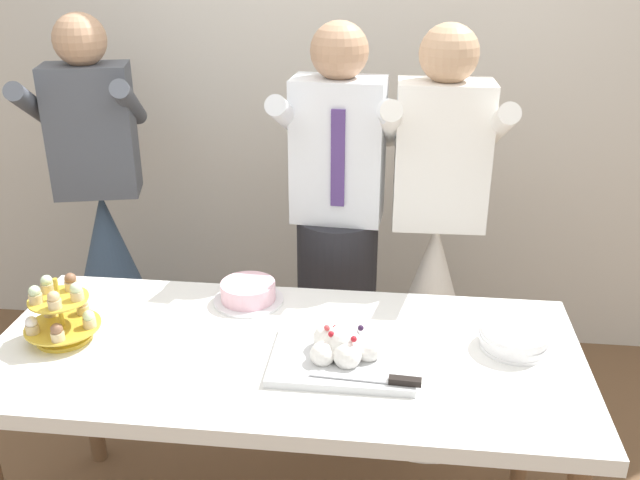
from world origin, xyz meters
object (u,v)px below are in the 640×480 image
person_groom (337,258)px  person_guest (110,264)px  person_bride (431,301)px  dessert_table (285,369)px  round_cake (248,293)px  plate_stack (515,338)px  cupcake_stand (61,314)px  main_cake_tray (344,349)px

person_groom → person_guest: size_ratio=1.00×
person_bride → person_guest: same height
dessert_table → round_cake: (-0.17, 0.28, 0.11)m
dessert_table → plate_stack: plate_stack is taller
dessert_table → cupcake_stand: cupcake_stand is taller
main_cake_tray → person_guest: size_ratio=0.26×
plate_stack → person_groom: (-0.60, 0.64, -0.06)m
cupcake_stand → person_bride: person_bride is taller
round_cake → person_groom: (0.27, 0.45, -0.06)m
round_cake → person_guest: (-0.77, 0.62, -0.23)m
plate_stack → person_groom: 0.88m
cupcake_stand → round_cake: (0.52, 0.30, -0.05)m
main_cake_tray → plate_stack: bearing=14.5°
round_cake → person_groom: bearing=59.2°
cupcake_stand → person_groom: person_groom is taller
cupcake_stand → person_groom: (0.78, 0.75, -0.12)m
round_cake → person_guest: bearing=141.3°
dessert_table → main_cake_tray: bearing=-14.4°
round_cake → cupcake_stand: bearing=-149.9°
plate_stack → person_guest: bearing=153.6°
person_bride → person_guest: size_ratio=1.00×
person_groom → person_guest: bearing=170.6°
cupcake_stand → main_cake_tray: size_ratio=0.53×
main_cake_tray → round_cake: 0.48m
round_cake → person_bride: person_bride is taller
person_groom → cupcake_stand: bearing=-136.4°
cupcake_stand → person_guest: size_ratio=0.14×
cupcake_stand → person_groom: bearing=43.6°
plate_stack → main_cake_tray: bearing=-165.5°
person_bride → round_cake: bearing=-146.6°
cupcake_stand → plate_stack: cupcake_stand is taller
round_cake → person_bride: size_ratio=0.14×
dessert_table → person_guest: 1.30m
round_cake → person_groom: size_ratio=0.14×
round_cake → main_cake_tray: bearing=-42.7°
dessert_table → round_cake: round_cake is taller
plate_stack → round_cake: bearing=167.2°
plate_stack → person_bride: (-0.22, 0.62, -0.23)m
round_cake → person_guest: person_guest is taller
plate_stack → person_guest: person_guest is taller
person_groom → person_guest: 1.06m
round_cake → person_groom: 0.52m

